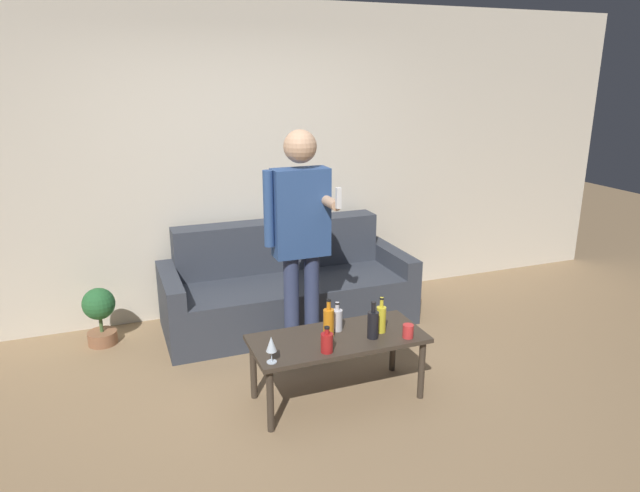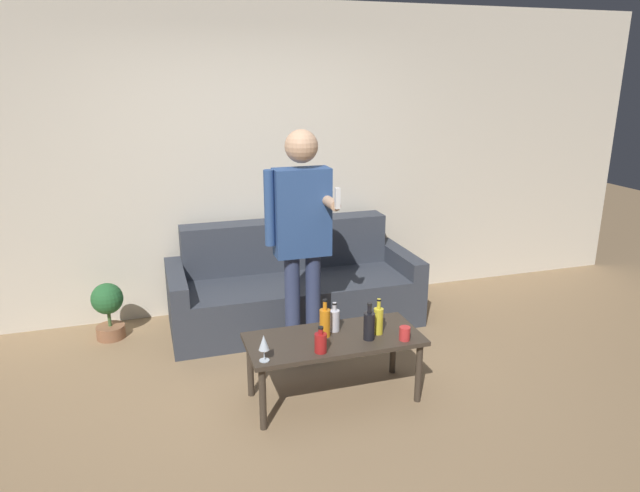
# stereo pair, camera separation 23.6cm
# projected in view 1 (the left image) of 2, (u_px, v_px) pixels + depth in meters

# --- Properties ---
(ground_plane) EXTENTS (16.00, 16.00, 0.00)m
(ground_plane) POSITION_uv_depth(u_px,v_px,m) (312.00, 417.00, 3.64)
(ground_plane) COLOR #997A56
(wall_back) EXTENTS (8.00, 0.06, 2.70)m
(wall_back) POSITION_uv_depth(u_px,v_px,m) (235.00, 163.00, 4.98)
(wall_back) COLOR beige
(wall_back) RESTS_ON ground_plane
(couch) EXTENTS (2.12, 0.85, 0.85)m
(couch) POSITION_uv_depth(u_px,v_px,m) (287.00, 288.00, 4.98)
(couch) COLOR #383D47
(couch) RESTS_ON ground_plane
(coffee_table) EXTENTS (1.15, 0.50, 0.45)m
(coffee_table) POSITION_uv_depth(u_px,v_px,m) (338.00, 344.00, 3.74)
(coffee_table) COLOR #3D3328
(coffee_table) RESTS_ON ground_plane
(bottle_orange) EXTENTS (0.07, 0.07, 0.26)m
(bottle_orange) POSITION_uv_depth(u_px,v_px,m) (329.00, 322.00, 3.71)
(bottle_orange) COLOR orange
(bottle_orange) RESTS_ON coffee_table
(bottle_green) EXTENTS (0.07, 0.07, 0.25)m
(bottle_green) POSITION_uv_depth(u_px,v_px,m) (373.00, 324.00, 3.69)
(bottle_green) COLOR black
(bottle_green) RESTS_ON coffee_table
(bottle_dark) EXTENTS (0.08, 0.08, 0.17)m
(bottle_dark) POSITION_uv_depth(u_px,v_px,m) (327.00, 342.00, 3.51)
(bottle_dark) COLOR #B21E1E
(bottle_dark) RESTS_ON coffee_table
(bottle_yellow) EXTENTS (0.07, 0.07, 0.20)m
(bottle_yellow) POSITION_uv_depth(u_px,v_px,m) (337.00, 319.00, 3.80)
(bottle_yellow) COLOR silver
(bottle_yellow) RESTS_ON coffee_table
(bottle_red) EXTENTS (0.06, 0.06, 0.25)m
(bottle_red) POSITION_uv_depth(u_px,v_px,m) (381.00, 318.00, 3.77)
(bottle_red) COLOR yellow
(bottle_red) RESTS_ON coffee_table
(wine_glass_near) EXTENTS (0.06, 0.06, 0.17)m
(wine_glass_near) POSITION_uv_depth(u_px,v_px,m) (271.00, 345.00, 3.37)
(wine_glass_near) COLOR silver
(wine_glass_near) RESTS_ON coffee_table
(cup_on_table) EXTENTS (0.07, 0.07, 0.09)m
(cup_on_table) POSITION_uv_depth(u_px,v_px,m) (408.00, 331.00, 3.71)
(cup_on_table) COLOR red
(cup_on_table) RESTS_ON coffee_table
(person_standing_front) EXTENTS (0.47, 0.44, 1.74)m
(person_standing_front) POSITION_uv_depth(u_px,v_px,m) (300.00, 229.00, 4.06)
(person_standing_front) COLOR navy
(person_standing_front) RESTS_ON ground_plane
(potted_plant) EXTENTS (0.25, 0.25, 0.47)m
(potted_plant) POSITION_uv_depth(u_px,v_px,m) (100.00, 312.00, 4.55)
(potted_plant) COLOR #936042
(potted_plant) RESTS_ON ground_plane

